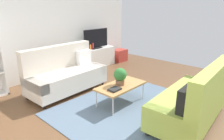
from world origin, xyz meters
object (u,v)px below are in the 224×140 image
Objects in this scene: tv_console at (96,58)px; bottle_0 at (90,47)px; couch_beige at (66,74)px; table_book_0 at (115,89)px; vase_0 at (81,48)px; coffee_table at (121,86)px; vase_1 at (85,48)px; bottle_1 at (93,46)px; couch_green at (194,100)px; potted_plant at (120,76)px; storage_trunk at (119,55)px; tv at (96,39)px.

tv_console is 0.49m from bottle_0.
table_book_0 is at bearing 91.47° from couch_beige.
coffee_table is at bearing -110.85° from vase_0.
bottle_0 is at bearing 57.94° from table_book_0.
vase_1 is 0.59× the size of bottle_1.
tv_console is 0.58m from vase_1.
coffee_table is 2.63m from vase_0.
vase_0 is at bearing 167.76° from bottle_1.
table_book_0 is at bearing -118.36° from vase_1.
couch_green is 5.36× the size of potted_plant.
coffee_table is 3.48m from storage_trunk.
storage_trunk is at bearing -166.05° from couch_beige.
coffee_table is at bearing -117.68° from bottle_0.
potted_plant is 2.20× the size of vase_0.
bottle_0 is at bearing -171.77° from tv_console.
bottle_0 is (1.62, 0.93, 0.28)m from couch_beige.
tv_console is at bearing 57.73° from coffee_table.
tv is 0.63m from vase_0.
tv_console is at bearing 13.61° from bottle_1.
coffee_table is 2.83m from tv_console.
table_book_0 is (0.10, -1.51, -0.00)m from couch_beige.
vase_0 is (1.22, 2.53, 0.28)m from table_book_0.
vase_1 reaches higher than table_book_0.
tv_console reaches higher than storage_trunk.
bottle_1 reaches higher than potted_plant.
storage_trunk is at bearing 40.93° from potted_plant.
bottle_1 is (1.73, 0.93, 0.30)m from couch_beige.
table_book_0 is at bearing -163.87° from coffee_table.
couch_beige is at bearing -145.06° from vase_1.
potted_plant is 0.36m from table_book_0.
bottle_0 is (0.95, 3.77, 0.28)m from couch_green.
vase_0 is (0.93, 2.42, 0.10)m from potted_plant.
coffee_table is (0.39, -1.42, -0.05)m from couch_beige.
potted_plant is (-0.29, 1.45, 0.17)m from couch_green.
storage_trunk is 3.76m from table_book_0.
bottle_1 reaches higher than tv_console.
couch_green is 3.93m from bottle_1.
bottle_1 is (-1.27, 0.06, 0.53)m from storage_trunk.
potted_plant reaches higher than storage_trunk.
storage_trunk is at bearing -5.57° from vase_1.
coffee_table is at bearing -77.68° from potted_plant.
vase_1 is at bearing 173.50° from tv_console.
vase_0 reaches higher than potted_plant.
coffee_table is at bearing -119.76° from bottle_1.
vase_1 is (1.08, 2.42, 0.08)m from potted_plant.
bottle_0 is (1.24, 2.33, 0.11)m from potted_plant.
tv is (1.22, 3.79, 0.51)m from couch_green.
potted_plant is 2.64m from bottle_0.
couch_beige reaches higher than tv_console.
couch_green is 15.61× the size of vase_1.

